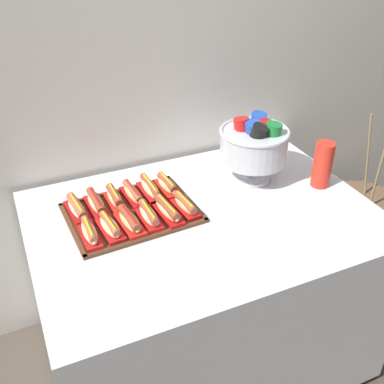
{
  "coord_description": "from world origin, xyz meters",
  "views": [
    {
      "loc": [
        -0.63,
        -1.3,
        1.83
      ],
      "look_at": [
        -0.03,
        0.04,
        0.89
      ],
      "focal_mm": 43.18,
      "sensor_mm": 36.0,
      "label": 1
    }
  ],
  "objects_px": {
    "hot_dog_7": "(96,203)",
    "hot_dog_4": "(167,210)",
    "hot_dog_2": "(130,221)",
    "hot_dog_3": "(149,215)",
    "cup_stack": "(322,164)",
    "hot_dog_6": "(77,209)",
    "hot_dog_0": "(90,233)",
    "hot_dog_8": "(115,198)",
    "punch_bowl": "(254,144)",
    "hot_dog_9": "(133,194)",
    "hot_dog_11": "(167,185)",
    "hot_dog_5": "(185,205)",
    "buffet_table": "(203,287)",
    "serving_tray": "(132,213)",
    "hot_dog_1": "(110,227)",
    "hot_dog_10": "(150,189)",
    "floor_vase": "(354,236)"
  },
  "relations": [
    {
      "from": "buffet_table",
      "to": "hot_dog_2",
      "type": "xyz_separation_m",
      "value": [
        -0.29,
        0.03,
        0.41
      ]
    },
    {
      "from": "hot_dog_2",
      "to": "hot_dog_5",
      "type": "relative_size",
      "value": 1.11
    },
    {
      "from": "hot_dog_11",
      "to": "punch_bowl",
      "type": "relative_size",
      "value": 0.56
    },
    {
      "from": "hot_dog_7",
      "to": "hot_dog_8",
      "type": "relative_size",
      "value": 1.1
    },
    {
      "from": "hot_dog_3",
      "to": "hot_dog_10",
      "type": "height_order",
      "value": "hot_dog_10"
    },
    {
      "from": "hot_dog_10",
      "to": "punch_bowl",
      "type": "xyz_separation_m",
      "value": [
        0.45,
        -0.04,
        0.13
      ]
    },
    {
      "from": "hot_dog_1",
      "to": "hot_dog_7",
      "type": "xyz_separation_m",
      "value": [
        -0.01,
        0.16,
        0.0
      ]
    },
    {
      "from": "serving_tray",
      "to": "hot_dog_2",
      "type": "relative_size",
      "value": 2.84
    },
    {
      "from": "punch_bowl",
      "to": "cup_stack",
      "type": "distance_m",
      "value": 0.29
    },
    {
      "from": "hot_dog_9",
      "to": "hot_dog_11",
      "type": "relative_size",
      "value": 1.11
    },
    {
      "from": "hot_dog_3",
      "to": "punch_bowl",
      "type": "xyz_separation_m",
      "value": [
        0.52,
        0.13,
        0.13
      ]
    },
    {
      "from": "hot_dog_0",
      "to": "hot_dog_4",
      "type": "xyz_separation_m",
      "value": [
        0.3,
        0.02,
        0.0
      ]
    },
    {
      "from": "hot_dog_5",
      "to": "hot_dog_6",
      "type": "distance_m",
      "value": 0.41
    },
    {
      "from": "hot_dog_5",
      "to": "punch_bowl",
      "type": "xyz_separation_m",
      "value": [
        0.37,
        0.12,
        0.13
      ]
    },
    {
      "from": "buffet_table",
      "to": "hot_dog_4",
      "type": "distance_m",
      "value": 0.44
    },
    {
      "from": "serving_tray",
      "to": "hot_dog_9",
      "type": "bearing_deg",
      "value": 68.52
    },
    {
      "from": "hot_dog_3",
      "to": "cup_stack",
      "type": "height_order",
      "value": "cup_stack"
    },
    {
      "from": "serving_tray",
      "to": "hot_dog_10",
      "type": "bearing_deg",
      "value": 39.22
    },
    {
      "from": "hot_dog_9",
      "to": "hot_dog_1",
      "type": "bearing_deg",
      "value": -129.3
    },
    {
      "from": "hot_dog_2",
      "to": "hot_dog_3",
      "type": "bearing_deg",
      "value": 2.97
    },
    {
      "from": "buffet_table",
      "to": "punch_bowl",
      "type": "distance_m",
      "value": 0.65
    },
    {
      "from": "hot_dog_7",
      "to": "floor_vase",
      "type": "bearing_deg",
      "value": -0.05
    },
    {
      "from": "hot_dog_0",
      "to": "hot_dog_10",
      "type": "distance_m",
      "value": 0.34
    },
    {
      "from": "hot_dog_5",
      "to": "hot_dog_10",
      "type": "xyz_separation_m",
      "value": [
        -0.08,
        0.16,
        0.0
      ]
    },
    {
      "from": "hot_dog_8",
      "to": "hot_dog_1",
      "type": "bearing_deg",
      "value": -111.48
    },
    {
      "from": "hot_dog_3",
      "to": "punch_bowl",
      "type": "relative_size",
      "value": 0.56
    },
    {
      "from": "hot_dog_6",
      "to": "hot_dog_0",
      "type": "bearing_deg",
      "value": -87.03
    },
    {
      "from": "hot_dog_8",
      "to": "cup_stack",
      "type": "distance_m",
      "value": 0.86
    },
    {
      "from": "buffet_table",
      "to": "hot_dog_9",
      "type": "height_order",
      "value": "hot_dog_9"
    },
    {
      "from": "hot_dog_6",
      "to": "hot_dog_7",
      "type": "xyz_separation_m",
      "value": [
        0.07,
        0.0,
        0.0
      ]
    },
    {
      "from": "hot_dog_9",
      "to": "hot_dog_5",
      "type": "bearing_deg",
      "value": -44.76
    },
    {
      "from": "serving_tray",
      "to": "cup_stack",
      "type": "relative_size",
      "value": 2.54
    },
    {
      "from": "hot_dog_4",
      "to": "cup_stack",
      "type": "bearing_deg",
      "value": -2.98
    },
    {
      "from": "hot_dog_7",
      "to": "hot_dog_4",
      "type": "bearing_deg",
      "value": -33.29
    },
    {
      "from": "serving_tray",
      "to": "punch_bowl",
      "type": "distance_m",
      "value": 0.58
    },
    {
      "from": "cup_stack",
      "to": "hot_dog_5",
      "type": "bearing_deg",
      "value": 176.28
    },
    {
      "from": "hot_dog_8",
      "to": "cup_stack",
      "type": "height_order",
      "value": "cup_stack"
    },
    {
      "from": "hot_dog_5",
      "to": "cup_stack",
      "type": "relative_size",
      "value": 0.8
    },
    {
      "from": "hot_dog_5",
      "to": "hot_dog_11",
      "type": "xyz_separation_m",
      "value": [
        -0.01,
        0.16,
        -0.0
      ]
    },
    {
      "from": "hot_dog_4",
      "to": "hot_dog_10",
      "type": "xyz_separation_m",
      "value": [
        -0.01,
        0.16,
        0.0
      ]
    },
    {
      "from": "hot_dog_5",
      "to": "hot_dog_8",
      "type": "bearing_deg",
      "value": 146.71
    },
    {
      "from": "hot_dog_0",
      "to": "hot_dog_7",
      "type": "distance_m",
      "value": 0.18
    },
    {
      "from": "serving_tray",
      "to": "hot_dog_5",
      "type": "distance_m",
      "value": 0.21
    },
    {
      "from": "hot_dog_9",
      "to": "hot_dog_10",
      "type": "xyz_separation_m",
      "value": [
        0.07,
        0.0,
        0.0
      ]
    },
    {
      "from": "hot_dog_4",
      "to": "hot_dog_11",
      "type": "xyz_separation_m",
      "value": [
        0.07,
        0.17,
        -0.0
      ]
    },
    {
      "from": "serving_tray",
      "to": "hot_dog_9",
      "type": "distance_m",
      "value": 0.1
    },
    {
      "from": "hot_dog_4",
      "to": "hot_dog_3",
      "type": "bearing_deg",
      "value": -177.03
    },
    {
      "from": "hot_dog_2",
      "to": "hot_dog_3",
      "type": "xyz_separation_m",
      "value": [
        0.07,
        0.0,
        0.0
      ]
    },
    {
      "from": "hot_dog_4",
      "to": "hot_dog_5",
      "type": "xyz_separation_m",
      "value": [
        0.07,
        0.0,
        -0.0
      ]
    },
    {
      "from": "hot_dog_10",
      "to": "cup_stack",
      "type": "distance_m",
      "value": 0.71
    }
  ]
}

